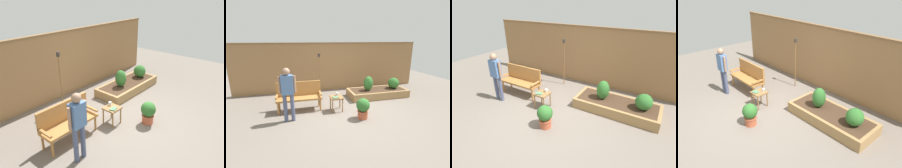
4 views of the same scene
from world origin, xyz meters
TOP-DOWN VIEW (x-y plane):
  - ground_plane at (0.00, 0.00)m, footprint 14.00×14.00m
  - fence_back at (0.00, 2.60)m, footprint 8.40×0.14m
  - garden_bench at (-1.53, 0.64)m, footprint 1.44×0.48m
  - side_table at (-0.36, 0.23)m, footprint 0.40×0.40m
  - cup_on_table at (-0.29, 0.36)m, footprint 0.12×0.08m
  - book_on_table at (-0.41, 0.15)m, footprint 0.22×0.20m
  - potted_boxwood at (0.27, -0.50)m, footprint 0.40×0.40m
  - raised_planter_bed at (1.63, 1.18)m, footprint 2.40×1.00m
  - shrub_near_bench at (1.19, 1.15)m, footprint 0.37×0.37m
  - shrub_far_corner at (2.33, 1.15)m, footprint 0.45×0.45m
  - tiki_torch at (-0.64, 1.98)m, footprint 0.10×0.10m
  - person_by_bench at (-1.84, -0.12)m, footprint 0.47×0.20m

SIDE VIEW (x-z plane):
  - ground_plane at x=0.00m, z-range 0.00..0.00m
  - raised_planter_bed at x=1.63m, z-range 0.00..0.30m
  - potted_boxwood at x=0.27m, z-range 0.04..0.66m
  - side_table at x=-0.36m, z-range 0.16..0.64m
  - book_on_table at x=-0.41m, z-range 0.48..0.51m
  - shrub_far_corner at x=2.33m, z-range 0.30..0.75m
  - cup_on_table at x=-0.29m, z-range 0.48..0.58m
  - garden_bench at x=-1.53m, z-range 0.07..1.01m
  - shrub_near_bench at x=1.19m, z-range 0.30..0.87m
  - person_by_bench at x=-1.84m, z-range 0.15..1.71m
  - fence_back at x=0.00m, z-range 0.01..2.17m
  - tiki_torch at x=-0.64m, z-range 0.32..2.05m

